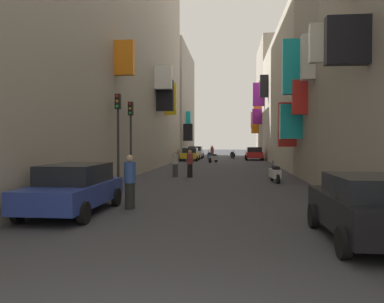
{
  "coord_description": "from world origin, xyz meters",
  "views": [
    {
      "loc": [
        0.98,
        -2.55,
        2.17
      ],
      "look_at": [
        -2.4,
        30.61,
        1.29
      ],
      "focal_mm": 35.9,
      "sensor_mm": 36.0,
      "label": 1
    }
  ],
  "objects_px": {
    "parked_car_red": "(254,153)",
    "scooter_white": "(275,174)",
    "parked_car_white": "(195,152)",
    "scooter_blue": "(209,156)",
    "traffic_light_far_corner": "(131,127)",
    "scooter_silver": "(213,158)",
    "parked_car_yellow": "(190,154)",
    "traffic_light_near_corner": "(118,123)",
    "pedestrian_near_left": "(212,153)",
    "scooter_black": "(233,155)",
    "pedestrian_near_right": "(130,182)",
    "parked_car_blue": "(74,188)",
    "parked_car_black": "(367,207)",
    "pedestrian_crossing": "(190,164)",
    "pedestrian_mid_street": "(175,164)"
  },
  "relations": [
    {
      "from": "parked_car_red",
      "to": "scooter_white",
      "type": "height_order",
      "value": "parked_car_red"
    },
    {
      "from": "parked_car_white",
      "to": "scooter_blue",
      "type": "bearing_deg",
      "value": -56.31
    },
    {
      "from": "traffic_light_far_corner",
      "to": "scooter_silver",
      "type": "bearing_deg",
      "value": 78.51
    },
    {
      "from": "parked_car_yellow",
      "to": "scooter_blue",
      "type": "distance_m",
      "value": 3.35
    },
    {
      "from": "traffic_light_near_corner",
      "to": "traffic_light_far_corner",
      "type": "height_order",
      "value": "traffic_light_near_corner"
    },
    {
      "from": "pedestrian_near_left",
      "to": "parked_car_white",
      "type": "bearing_deg",
      "value": 115.67
    },
    {
      "from": "scooter_black",
      "to": "pedestrian_near_right",
      "type": "height_order",
      "value": "pedestrian_near_right"
    },
    {
      "from": "parked_car_blue",
      "to": "traffic_light_far_corner",
      "type": "height_order",
      "value": "traffic_light_far_corner"
    },
    {
      "from": "parked_car_white",
      "to": "scooter_black",
      "type": "relative_size",
      "value": 2.44
    },
    {
      "from": "pedestrian_near_right",
      "to": "traffic_light_far_corner",
      "type": "relative_size",
      "value": 0.4
    },
    {
      "from": "scooter_white",
      "to": "scooter_silver",
      "type": "bearing_deg",
      "value": 102.57
    },
    {
      "from": "traffic_light_near_corner",
      "to": "scooter_blue",
      "type": "bearing_deg",
      "value": 83.74
    },
    {
      "from": "parked_car_red",
      "to": "scooter_black",
      "type": "bearing_deg",
      "value": 125.79
    },
    {
      "from": "scooter_silver",
      "to": "scooter_black",
      "type": "distance_m",
      "value": 9.47
    },
    {
      "from": "parked_car_white",
      "to": "pedestrian_near_right",
      "type": "relative_size",
      "value": 2.56
    },
    {
      "from": "parked_car_red",
      "to": "parked_car_black",
      "type": "relative_size",
      "value": 1.05
    },
    {
      "from": "scooter_black",
      "to": "scooter_silver",
      "type": "bearing_deg",
      "value": -102.34
    },
    {
      "from": "pedestrian_crossing",
      "to": "pedestrian_mid_street",
      "type": "bearing_deg",
      "value": 159.9
    },
    {
      "from": "pedestrian_near_left",
      "to": "pedestrian_near_right",
      "type": "distance_m",
      "value": 31.65
    },
    {
      "from": "parked_car_black",
      "to": "pedestrian_crossing",
      "type": "height_order",
      "value": "pedestrian_crossing"
    },
    {
      "from": "parked_car_blue",
      "to": "pedestrian_near_right",
      "type": "distance_m",
      "value": 1.74
    },
    {
      "from": "parked_car_black",
      "to": "pedestrian_mid_street",
      "type": "height_order",
      "value": "pedestrian_mid_street"
    },
    {
      "from": "parked_car_yellow",
      "to": "pedestrian_crossing",
      "type": "relative_size",
      "value": 2.68
    },
    {
      "from": "pedestrian_crossing",
      "to": "traffic_light_near_corner",
      "type": "distance_m",
      "value": 5.86
    },
    {
      "from": "scooter_blue",
      "to": "pedestrian_near_left",
      "type": "bearing_deg",
      "value": -77.42
    },
    {
      "from": "scooter_silver",
      "to": "pedestrian_mid_street",
      "type": "xyz_separation_m",
      "value": [
        -1.6,
        -15.97,
        0.33
      ]
    },
    {
      "from": "parked_car_blue",
      "to": "scooter_blue",
      "type": "bearing_deg",
      "value": 86.48
    },
    {
      "from": "scooter_black",
      "to": "scooter_blue",
      "type": "height_order",
      "value": "same"
    },
    {
      "from": "pedestrian_near_left",
      "to": "parked_car_blue",
      "type": "bearing_deg",
      "value": -94.56
    },
    {
      "from": "scooter_black",
      "to": "parked_car_red",
      "type": "bearing_deg",
      "value": -54.21
    },
    {
      "from": "scooter_white",
      "to": "traffic_light_near_corner",
      "type": "relative_size",
      "value": 0.44
    },
    {
      "from": "scooter_white",
      "to": "traffic_light_far_corner",
      "type": "relative_size",
      "value": 0.45
    },
    {
      "from": "scooter_silver",
      "to": "parked_car_red",
      "type": "bearing_deg",
      "value": 52.49
    },
    {
      "from": "parked_car_white",
      "to": "scooter_blue",
      "type": "height_order",
      "value": "parked_car_white"
    },
    {
      "from": "scooter_silver",
      "to": "pedestrian_near_right",
      "type": "bearing_deg",
      "value": -92.96
    },
    {
      "from": "pedestrian_near_right",
      "to": "traffic_light_far_corner",
      "type": "xyz_separation_m",
      "value": [
        -2.33,
        8.9,
        2.1
      ]
    },
    {
      "from": "parked_car_blue",
      "to": "parked_car_black",
      "type": "xyz_separation_m",
      "value": [
        7.64,
        -2.61,
        -0.0
      ]
    },
    {
      "from": "parked_car_white",
      "to": "pedestrian_mid_street",
      "type": "bearing_deg",
      "value": -87.49
    },
    {
      "from": "scooter_silver",
      "to": "pedestrian_near_right",
      "type": "relative_size",
      "value": 1.09
    },
    {
      "from": "parked_car_blue",
      "to": "traffic_light_near_corner",
      "type": "relative_size",
      "value": 0.95
    },
    {
      "from": "parked_car_blue",
      "to": "pedestrian_mid_street",
      "type": "height_order",
      "value": "pedestrian_mid_street"
    },
    {
      "from": "parked_car_yellow",
      "to": "parked_car_black",
      "type": "height_order",
      "value": "parked_car_black"
    },
    {
      "from": "scooter_blue",
      "to": "traffic_light_near_corner",
      "type": "distance_m",
      "value": 27.44
    },
    {
      "from": "parked_car_yellow",
      "to": "scooter_white",
      "type": "distance_m",
      "value": 23.4
    },
    {
      "from": "parked_car_blue",
      "to": "pedestrian_near_left",
      "type": "distance_m",
      "value": 32.61
    },
    {
      "from": "traffic_light_far_corner",
      "to": "pedestrian_near_left",
      "type": "bearing_deg",
      "value": 81.44
    },
    {
      "from": "parked_car_yellow",
      "to": "scooter_blue",
      "type": "height_order",
      "value": "parked_car_yellow"
    },
    {
      "from": "scooter_black",
      "to": "pedestrian_near_left",
      "type": "height_order",
      "value": "pedestrian_near_left"
    },
    {
      "from": "parked_car_white",
      "to": "pedestrian_near_left",
      "type": "relative_size",
      "value": 2.6
    },
    {
      "from": "parked_car_yellow",
      "to": "scooter_white",
      "type": "height_order",
      "value": "parked_car_yellow"
    }
  ]
}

